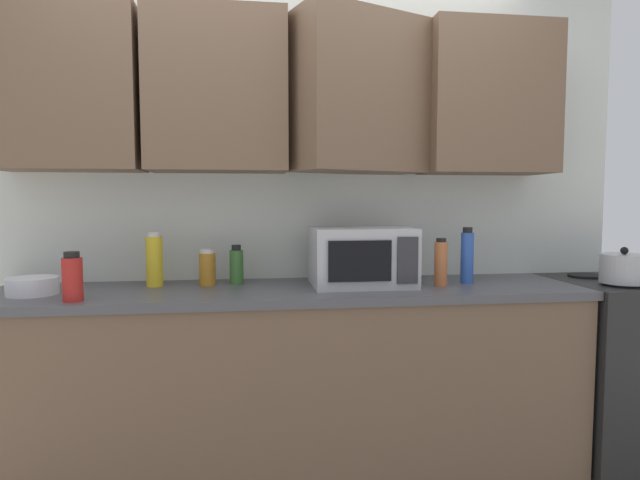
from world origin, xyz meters
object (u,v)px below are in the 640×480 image
at_px(kettle, 624,269).
at_px(bottle_yellow_mustard, 154,260).
at_px(bowl_ceramic_small, 33,286).
at_px(bottle_green_oil, 236,266).
at_px(bottle_spice_jar, 441,263).
at_px(bottle_amber_vinegar, 207,268).
at_px(microwave, 362,257).
at_px(bottle_red_sauce, 72,278).
at_px(bottle_blue_cleaner, 467,256).
at_px(stove_range, 629,365).

xyz_separation_m(kettle, bottle_yellow_mustard, (-2.24, 0.28, 0.04)).
xyz_separation_m(kettle, bowl_ceramic_small, (-2.74, 0.12, -0.04)).
bearing_deg(bottle_green_oil, bottle_spice_jar, -11.51).
bearing_deg(bottle_amber_vinegar, microwave, -7.65).
bearing_deg(bottle_amber_vinegar, bottle_red_sauce, -146.95).
height_order(bottle_red_sauce, bottle_blue_cleaner, bottle_blue_cleaner).
height_order(bottle_yellow_mustard, bottle_green_oil, bottle_yellow_mustard).
distance_m(microwave, bottle_amber_vinegar, 0.75).
xyz_separation_m(microwave, bottle_green_oil, (-0.60, 0.13, -0.05)).
relative_size(microwave, bottle_yellow_mustard, 1.84).
distance_m(bottle_amber_vinegar, bottle_spice_jar, 1.13).
xyz_separation_m(bottle_spice_jar, bowl_ceramic_small, (-1.85, 0.02, -0.07)).
height_order(kettle, bottle_spice_jar, bottle_spice_jar).
bearing_deg(stove_range, bowl_ceramic_small, -179.69).
bearing_deg(bottle_green_oil, bottle_red_sauce, -150.75).
bearing_deg(bottle_amber_vinegar, bottle_green_oil, 12.76).
bearing_deg(stove_range, bottle_blue_cleaner, 177.74).
bearing_deg(bottle_amber_vinegar, kettle, -7.81).
distance_m(bottle_red_sauce, bottle_spice_jar, 1.64).
xyz_separation_m(kettle, bottle_blue_cleaner, (-0.72, 0.18, 0.05)).
height_order(bottle_amber_vinegar, bowl_ceramic_small, bottle_amber_vinegar).
bearing_deg(bottle_red_sauce, microwave, 10.54).
relative_size(microwave, bottle_blue_cleaner, 1.72).
relative_size(bottle_spice_jar, bowl_ceramic_small, 1.09).
height_order(kettle, bottle_amber_vinegar, kettle).
distance_m(stove_range, bottle_spice_jar, 1.19).
distance_m(kettle, bowl_ceramic_small, 2.74).
distance_m(kettle, bottle_spice_jar, 0.89).
height_order(bottle_red_sauce, bottle_amber_vinegar, bottle_red_sauce).
distance_m(bottle_yellow_mustard, bottle_amber_vinegar, 0.25).
bearing_deg(bottle_green_oil, kettle, -9.33).
bearing_deg(bottle_spice_jar, bottle_blue_cleaner, 22.95).
height_order(stove_range, bottle_blue_cleaner, bottle_blue_cleaner).
bearing_deg(bowl_ceramic_small, bottle_yellow_mustard, 17.46).
height_order(kettle, bottle_yellow_mustard, bottle_yellow_mustard).
xyz_separation_m(bottle_blue_cleaner, bottle_yellow_mustard, (-1.53, 0.10, -0.01)).
bearing_deg(bottle_yellow_mustard, bottle_spice_jar, -7.20).
xyz_separation_m(stove_range, bottle_green_oil, (-2.03, 0.17, 0.54)).
relative_size(bottle_blue_cleaner, bottle_yellow_mustard, 1.07).
relative_size(bottle_yellow_mustard, bottle_amber_vinegar, 1.48).
xyz_separation_m(bottle_yellow_mustard, bottle_green_oil, (0.39, 0.03, -0.04)).
xyz_separation_m(bottle_amber_vinegar, bowl_ceramic_small, (-0.74, -0.15, -0.05)).
relative_size(stove_range, kettle, 4.33).
bearing_deg(microwave, bottle_spice_jar, -10.29).
bearing_deg(bottle_spice_jar, kettle, -6.88).
xyz_separation_m(kettle, bottle_red_sauce, (-2.51, -0.06, 0.01)).
relative_size(microwave, bottle_green_oil, 2.49).
relative_size(microwave, bowl_ceramic_small, 2.27).
distance_m(kettle, bottle_green_oil, 1.88).
xyz_separation_m(bottle_blue_cleaner, bottle_spice_jar, (-0.16, -0.07, -0.02)).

